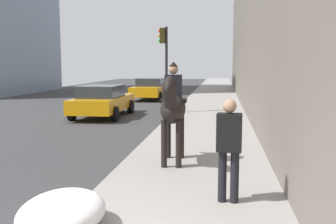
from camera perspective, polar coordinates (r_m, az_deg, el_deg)
mounted_horse_near at (r=8.90m, az=0.71°, el=0.68°), size 2.15×0.61×2.31m
pedestrian_greeting at (r=6.50m, az=8.79°, el=-4.54°), size 0.29×0.42×1.70m
car_near_lane at (r=26.62m, az=-2.55°, el=3.39°), size 4.40×2.23×1.44m
car_mid_lane at (r=18.08m, az=-9.41°, el=1.65°), size 4.59×2.11×1.44m
traffic_light_near_curb at (r=18.45m, az=-0.49°, el=7.99°), size 0.20×0.44×4.08m
snow_pile_near at (r=5.72m, az=-15.01°, el=-13.80°), size 1.48×1.14×0.51m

